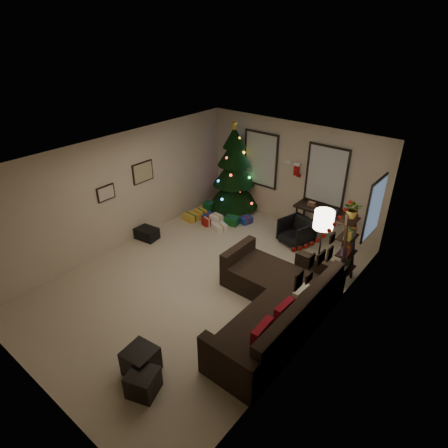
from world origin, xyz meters
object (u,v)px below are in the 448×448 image
at_px(christmas_tree, 234,174).
at_px(desk_chair, 296,232).
at_px(desk, 324,213).
at_px(sofa, 275,306).
at_px(bookshelf, 348,249).

relative_size(christmas_tree, desk_chair, 3.98).
bearing_deg(desk, christmas_tree, -178.03).
bearing_deg(sofa, desk_chair, 111.66).
relative_size(desk, desk_chair, 2.23).
xyz_separation_m(christmas_tree, bookshelf, (3.90, -1.26, -0.28)).
xyz_separation_m(desk, bookshelf, (1.16, -1.35, 0.10)).
distance_m(sofa, desk, 3.33).
bearing_deg(desk, desk_chair, -119.83).
xyz_separation_m(christmas_tree, desk, (2.74, 0.09, -0.38)).
relative_size(sofa, desk, 2.13).
xyz_separation_m(sofa, desk_chair, (-1.03, 2.59, 0.02)).
bearing_deg(sofa, bookshelf, 75.10).
bearing_deg(christmas_tree, desk, 1.97).
height_order(christmas_tree, sofa, christmas_tree).
bearing_deg(sofa, desk, 101.45).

